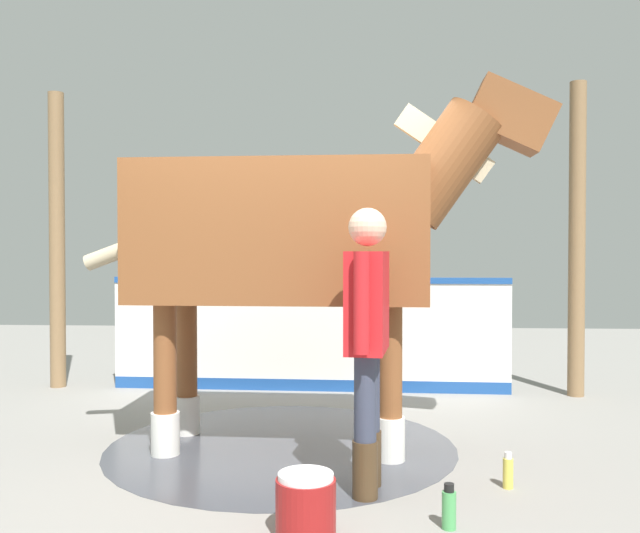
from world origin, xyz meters
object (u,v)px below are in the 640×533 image
bottle_spray (449,508)px  horse (297,236)px  bottle_shampoo (508,472)px  handler (367,328)px  wash_bucket (306,506)px

bottle_spray → horse: bearing=-57.1°
bottle_shampoo → bottle_spray: 0.76m
handler → bottle_shampoo: 1.22m
handler → bottle_shampoo: (-0.85, -0.10, -0.87)m
bottle_shampoo → bottle_spray: bearing=54.8°
handler → bottle_shampoo: handler is taller
wash_bucket → bottle_spray: size_ratio=1.38×
horse → bottle_shampoo: horse is taller
wash_bucket → handler: bearing=-115.5°
horse → handler: size_ratio=2.04×
bottle_shampoo → handler: bearing=7.0°
handler → horse: bearing=-53.9°
horse → bottle_spray: size_ratio=14.65×
horse → bottle_shampoo: 2.12m
handler → bottle_spray: (-0.41, 0.51, -0.87)m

